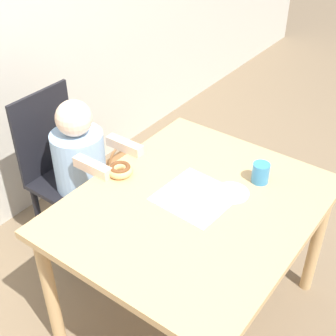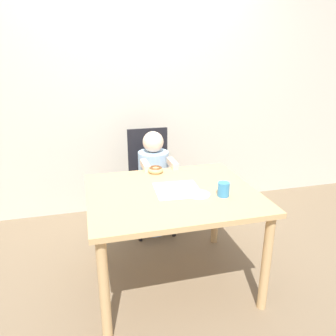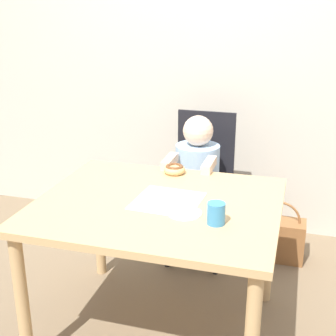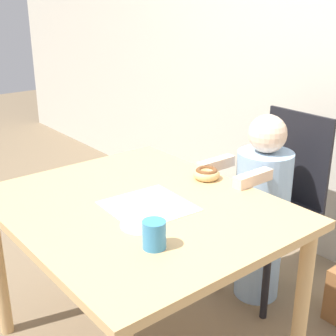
{
  "view_description": "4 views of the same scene",
  "coord_description": "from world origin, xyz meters",
  "px_view_note": "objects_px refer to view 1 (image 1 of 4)",
  "views": [
    {
      "loc": [
        -1.3,
        -0.82,
        2.01
      ],
      "look_at": [
        0.01,
        0.14,
        0.84
      ],
      "focal_mm": 50.0,
      "sensor_mm": 36.0,
      "label": 1
    },
    {
      "loc": [
        -0.54,
        -1.97,
        1.62
      ],
      "look_at": [
        0.01,
        0.14,
        0.84
      ],
      "focal_mm": 35.0,
      "sensor_mm": 36.0,
      "label": 2
    },
    {
      "loc": [
        0.61,
        -1.93,
        1.61
      ],
      "look_at": [
        0.01,
        0.14,
        0.84
      ],
      "focal_mm": 50.0,
      "sensor_mm": 36.0,
      "label": 3
    },
    {
      "loc": [
        1.37,
        -0.96,
        1.5
      ],
      "look_at": [
        0.01,
        0.14,
        0.84
      ],
      "focal_mm": 50.0,
      "sensor_mm": 36.0,
      "label": 4
    }
  ],
  "objects_px": {
    "handbag": "(123,176)",
    "chair": "(67,175)",
    "donut": "(120,170)",
    "cup": "(261,173)",
    "child_figure": "(83,183)"
  },
  "relations": [
    {
      "from": "donut",
      "to": "cup",
      "type": "relative_size",
      "value": 1.24
    },
    {
      "from": "chair",
      "to": "donut",
      "type": "height_order",
      "value": "chair"
    },
    {
      "from": "chair",
      "to": "donut",
      "type": "distance_m",
      "value": 0.53
    },
    {
      "from": "chair",
      "to": "child_figure",
      "type": "relative_size",
      "value": 0.97
    },
    {
      "from": "chair",
      "to": "child_figure",
      "type": "distance_m",
      "value": 0.12
    },
    {
      "from": "donut",
      "to": "cup",
      "type": "distance_m",
      "value": 0.64
    },
    {
      "from": "handbag",
      "to": "cup",
      "type": "height_order",
      "value": "cup"
    },
    {
      "from": "child_figure",
      "to": "donut",
      "type": "relative_size",
      "value": 8.25
    },
    {
      "from": "chair",
      "to": "donut",
      "type": "relative_size",
      "value": 8.02
    },
    {
      "from": "handbag",
      "to": "chair",
      "type": "bearing_deg",
      "value": -173.7
    },
    {
      "from": "child_figure",
      "to": "chair",
      "type": "bearing_deg",
      "value": 90.0
    },
    {
      "from": "handbag",
      "to": "child_figure",
      "type": "bearing_deg",
      "value": -160.51
    },
    {
      "from": "donut",
      "to": "child_figure",
      "type": "bearing_deg",
      "value": 80.71
    },
    {
      "from": "child_figure",
      "to": "handbag",
      "type": "distance_m",
      "value": 0.64
    },
    {
      "from": "chair",
      "to": "handbag",
      "type": "height_order",
      "value": "chair"
    }
  ]
}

